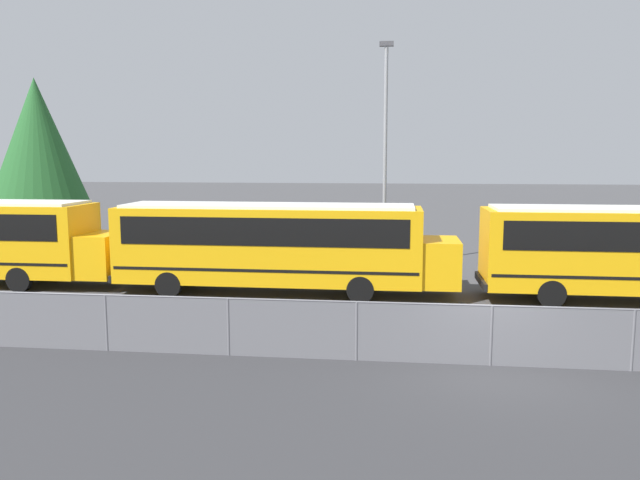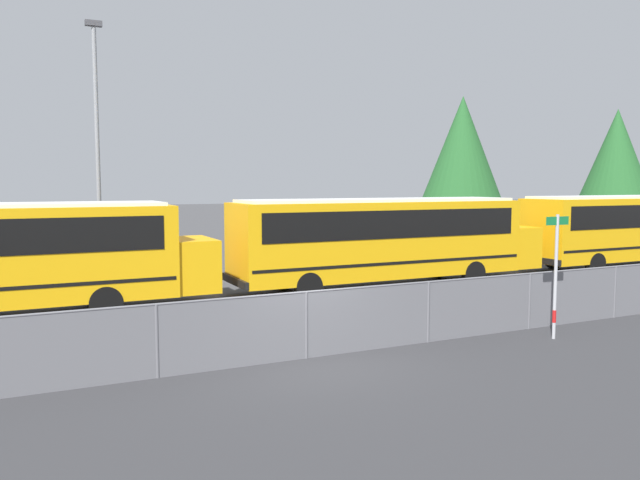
{
  "view_description": "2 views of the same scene",
  "coord_description": "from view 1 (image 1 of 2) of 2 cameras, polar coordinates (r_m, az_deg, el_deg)",
  "views": [
    {
      "loc": [
        -2.28,
        -14.45,
        4.86
      ],
      "look_at": [
        -4.82,
        6.66,
        2.01
      ],
      "focal_mm": 35.0,
      "sensor_mm": 36.0,
      "label": 1
    },
    {
      "loc": [
        -5.37,
        -11.89,
        3.73
      ],
      "look_at": [
        3.62,
        6.88,
        1.84
      ],
      "focal_mm": 35.0,
      "sensor_mm": 36.0,
      "label": 2
    }
  ],
  "objects": [
    {
      "name": "fence",
      "position": [
        15.2,
        15.39,
        -8.34
      ],
      "size": [
        62.85,
        0.07,
        1.46
      ],
      "color": "#9EA0A5",
      "rests_on": "ground_plane"
    },
    {
      "name": "light_pole",
      "position": [
        27.34,
        5.98,
        8.39
      ],
      "size": [
        0.6,
        0.24,
        9.69
      ],
      "color": "gray",
      "rests_on": "ground_plane"
    },
    {
      "name": "school_bus_1",
      "position": [
        22.14,
        -4.03,
        -0.11
      ],
      "size": [
        12.11,
        2.51,
        3.2
      ],
      "color": "#EDA80F",
      "rests_on": "ground_plane"
    },
    {
      "name": "ground_plane",
      "position": [
        15.42,
        15.29,
        -11.02
      ],
      "size": [
        200.0,
        200.0,
        0.0
      ],
      "primitive_type": "plane",
      "color": "#424244"
    },
    {
      "name": "tree_0",
      "position": [
        37.36,
        -24.42,
        8.04
      ],
      "size": [
        5.36,
        5.36,
        9.05
      ],
      "color": "#51381E",
      "rests_on": "ground_plane"
    }
  ]
}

